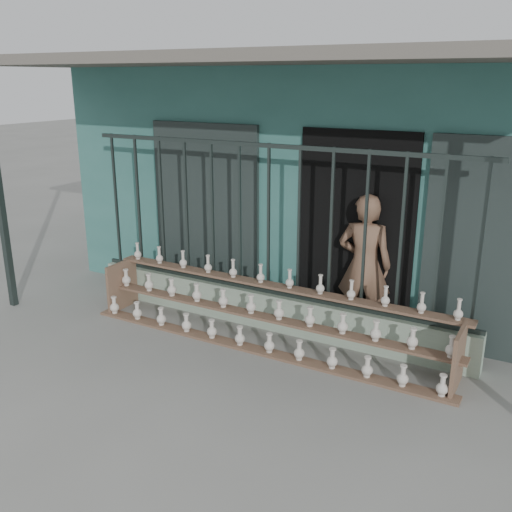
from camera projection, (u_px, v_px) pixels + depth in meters
The scene contains 6 objects.
ground at pixel (210, 372), 5.99m from camera, with size 60.00×60.00×0.00m, color slate.
workshop_building at pixel (355, 165), 9.02m from camera, with size 7.40×6.60×3.21m.
parapet_wall at pixel (268, 310), 7.00m from camera, with size 5.00×0.20×0.45m, color #90A78F.
security_fence at pixel (268, 221), 6.67m from camera, with size 5.00×0.04×1.80m.
shelf_rack at pixel (264, 314), 6.54m from camera, with size 4.50×0.68×0.85m.
elderly_woman at pixel (364, 266), 6.64m from camera, with size 0.63×0.41×1.71m, color brown.
Camera 1 is at (3.03, -4.43, 2.95)m, focal length 40.00 mm.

